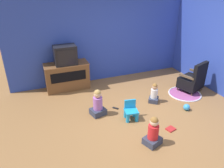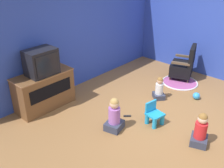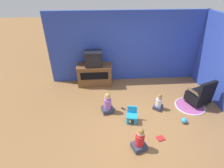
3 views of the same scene
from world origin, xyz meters
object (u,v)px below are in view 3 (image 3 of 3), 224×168
(tv_cabinet, at_px, (95,74))
(toy_ball, at_px, (184,120))
(yellow_kid_chair, at_px, (132,116))
(book, at_px, (161,138))
(remote_control, at_px, (123,109))
(child_watching_left, at_px, (140,140))
(television, at_px, (94,59))
(black_armchair, at_px, (200,95))
(child_watching_right, at_px, (108,104))
(child_watching_center, at_px, (159,103))

(tv_cabinet, xyz_separation_m, toy_ball, (2.46, -2.22, -0.32))
(yellow_kid_chair, height_order, book, yellow_kid_chair)
(book, xyz_separation_m, remote_control, (-0.78, 1.19, -0.00))
(child_watching_left, relative_size, book, 2.76)
(television, relative_size, toy_ball, 3.80)
(black_armchair, bearing_deg, yellow_kid_chair, -4.67)
(black_armchair, bearing_deg, child_watching_left, 14.86)
(yellow_kid_chair, relative_size, child_watching_right, 0.67)
(black_armchair, height_order, remote_control, black_armchair)
(tv_cabinet, relative_size, child_watching_left, 1.99)
(book, bearing_deg, child_watching_center, 61.87)
(television, relative_size, remote_control, 4.32)
(child_watching_center, bearing_deg, child_watching_left, -173.00)
(toy_ball, height_order, book, toy_ball)
(child_watching_left, height_order, child_watching_right, child_watching_right)
(yellow_kid_chair, bearing_deg, toy_ball, 3.17)
(television, height_order, book, television)
(tv_cabinet, xyz_separation_m, television, (0.00, -0.03, 0.63))
(black_armchair, distance_m, child_watching_right, 2.84)
(toy_ball, distance_m, remote_control, 1.73)
(child_watching_right, bearing_deg, remote_control, -4.75)
(remote_control, bearing_deg, black_armchair, -131.88)
(remote_control, bearing_deg, child_watching_right, 55.28)
(tv_cabinet, xyz_separation_m, child_watching_center, (1.92, -1.58, -0.17))
(yellow_kid_chair, distance_m, remote_control, 0.57)
(child_watching_left, distance_m, toy_ball, 1.60)
(child_watching_left, height_order, remote_control, child_watching_left)
(child_watching_left, distance_m, child_watching_right, 1.51)
(child_watching_left, xyz_separation_m, child_watching_right, (-0.66, 1.35, 0.01))
(tv_cabinet, relative_size, child_watching_center, 2.34)
(book, bearing_deg, toy_ball, 17.01)
(child_watching_left, relative_size, child_watching_right, 0.95)
(television, height_order, child_watching_left, television)
(toy_ball, bearing_deg, tv_cabinet, 137.90)
(television, xyz_separation_m, child_watching_left, (1.06, -2.93, -0.76))
(tv_cabinet, relative_size, child_watching_right, 1.89)
(television, xyz_separation_m, black_armchair, (3.23, -1.41, -0.68))
(television, height_order, child_watching_right, television)
(child_watching_center, relative_size, child_watching_right, 0.81)
(yellow_kid_chair, bearing_deg, black_armchair, 25.46)
(yellow_kid_chair, distance_m, book, 0.93)
(tv_cabinet, distance_m, remote_control, 1.80)
(television, relative_size, yellow_kid_chair, 1.37)
(child_watching_center, height_order, remote_control, child_watching_center)
(yellow_kid_chair, height_order, toy_ball, yellow_kid_chair)
(child_watching_right, bearing_deg, tv_cabinet, 89.79)
(television, height_order, yellow_kid_chair, television)
(television, bearing_deg, child_watching_right, -75.96)
(child_watching_right, distance_m, toy_ball, 2.16)
(yellow_kid_chair, bearing_deg, remote_control, 117.76)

